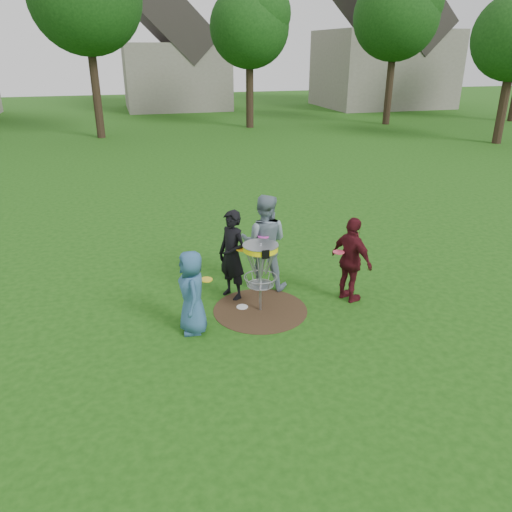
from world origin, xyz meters
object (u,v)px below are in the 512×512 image
object	(u,v)px
player_grey	(264,242)
player_maroon	(352,260)
disc_golf_basket	(260,261)
player_black	(232,255)
player_blue	(192,292)

from	to	relation	value
player_grey	player_maroon	bearing A→B (deg)	168.93
disc_golf_basket	player_maroon	bearing A→B (deg)	-1.79
player_black	player_grey	size ratio (longest dim) A/B	0.90
player_black	player_grey	xyz separation A→B (m)	(0.73, 0.27, 0.09)
player_blue	player_grey	size ratio (longest dim) A/B	0.76
player_maroon	disc_golf_basket	distance (m)	1.82
player_blue	player_black	world-z (taller)	player_black
player_grey	player_black	bearing A→B (deg)	44.29
player_maroon	disc_golf_basket	size ratio (longest dim) A/B	1.24
player_blue	disc_golf_basket	xyz separation A→B (m)	(1.34, 0.40, 0.26)
player_grey	player_maroon	size ratio (longest dim) A/B	1.17
player_black	player_grey	world-z (taller)	player_grey
player_blue	player_grey	bearing A→B (deg)	129.56
player_grey	disc_golf_basket	size ratio (longest dim) A/B	1.44
player_black	player_maroon	size ratio (longest dim) A/B	1.06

